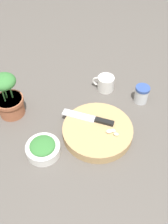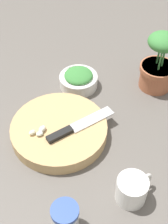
% 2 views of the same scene
% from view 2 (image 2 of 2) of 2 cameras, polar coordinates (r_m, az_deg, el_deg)
% --- Properties ---
extents(ground_plane, '(5.00, 5.00, 0.00)m').
position_cam_2_polar(ground_plane, '(0.92, 0.83, -4.81)').
color(ground_plane, '#56514C').
extents(cutting_board, '(0.28, 0.28, 0.04)m').
position_cam_2_polar(cutting_board, '(0.92, -4.56, -3.34)').
color(cutting_board, tan).
rests_on(cutting_board, ground_plane).
extents(chef_knife, '(0.12, 0.21, 0.01)m').
position_cam_2_polar(chef_knife, '(0.89, -1.35, -2.67)').
color(chef_knife, black).
rests_on(chef_knife, cutting_board).
extents(garlic_cloves, '(0.04, 0.05, 0.02)m').
position_cam_2_polar(garlic_cloves, '(0.88, -8.27, -3.51)').
color(garlic_cloves, silver).
rests_on(garlic_cloves, cutting_board).
extents(herb_bowl, '(0.13, 0.13, 0.06)m').
position_cam_2_polar(herb_bowl, '(1.06, -1.00, 6.00)').
color(herb_bowl, silver).
rests_on(herb_bowl, ground_plane).
extents(spice_jar, '(0.06, 0.06, 0.08)m').
position_cam_2_polar(spice_jar, '(0.74, -3.42, -18.80)').
color(spice_jar, silver).
rests_on(spice_jar, ground_plane).
extents(coffee_mug, '(0.08, 0.10, 0.07)m').
position_cam_2_polar(coffee_mug, '(0.79, 8.80, -13.79)').
color(coffee_mug, silver).
rests_on(coffee_mug, ground_plane).
extents(potted_herb, '(0.12, 0.12, 0.20)m').
position_cam_2_polar(potted_herb, '(1.05, 13.46, 8.28)').
color(potted_herb, '#A35B3D').
rests_on(potted_herb, ground_plane).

